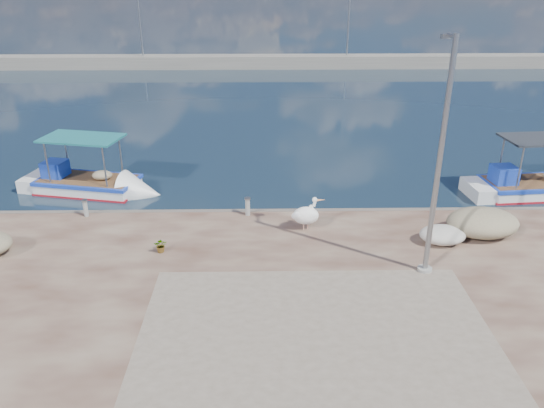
{
  "coord_description": "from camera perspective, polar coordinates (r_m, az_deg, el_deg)",
  "views": [
    {
      "loc": [
        -0.3,
        -13.5,
        9.0
      ],
      "look_at": [
        0.0,
        3.8,
        1.3
      ],
      "focal_mm": 35.0,
      "sensor_mm": 36.0,
      "label": 1
    }
  ],
  "objects": [
    {
      "name": "net_pile_c",
      "position": [
        19.66,
        21.71,
        -1.89
      ],
      "size": [
        2.47,
        1.76,
        0.97
      ],
      "primitive_type": "ellipsoid",
      "color": "tan",
      "rests_on": "quay"
    },
    {
      "name": "ground",
      "position": [
        16.22,
        0.24,
        -9.7
      ],
      "size": [
        1400.0,
        1400.0,
        0.0
      ],
      "primitive_type": "plane",
      "color": "#162635",
      "rests_on": "ground"
    },
    {
      "name": "quay_patch",
      "position": [
        13.56,
        4.89,
        -14.88
      ],
      "size": [
        9.0,
        7.0,
        0.01
      ],
      "primitive_type": "cube",
      "color": "gray",
      "rests_on": "quay"
    },
    {
      "name": "pelican",
      "position": [
        18.7,
        3.72,
        -1.18
      ],
      "size": [
        1.25,
        0.83,
        1.19
      ],
      "rotation": [
        0.0,
        0.0,
        0.34
      ],
      "color": "tan",
      "rests_on": "quay"
    },
    {
      "name": "breakwater",
      "position": [
        54.15,
        -0.69,
        15.06
      ],
      "size": [
        120.0,
        2.2,
        7.5
      ],
      "color": "gray",
      "rests_on": "ground"
    },
    {
      "name": "bollard_far",
      "position": [
        20.93,
        -19.43,
        -0.35
      ],
      "size": [
        0.22,
        0.22,
        0.66
      ],
      "color": "gray",
      "rests_on": "quay"
    },
    {
      "name": "net_pile_d",
      "position": [
        18.78,
        17.86,
        -3.18
      ],
      "size": [
        1.55,
        1.16,
        0.58
      ],
      "primitive_type": "ellipsoid",
      "color": "silver",
      "rests_on": "quay"
    },
    {
      "name": "boat_right",
      "position": [
        25.69,
        26.29,
        1.45
      ],
      "size": [
        6.32,
        2.53,
        2.97
      ],
      "rotation": [
        0.0,
        0.0,
        0.08
      ],
      "color": "white",
      "rests_on": "ground"
    },
    {
      "name": "bollard_near",
      "position": [
        19.84,
        -2.64,
        -0.18
      ],
      "size": [
        0.23,
        0.23,
        0.71
      ],
      "color": "gray",
      "rests_on": "quay"
    },
    {
      "name": "lamp_post",
      "position": [
        15.73,
        17.42,
        3.55
      ],
      "size": [
        0.44,
        0.96,
        7.0
      ],
      "color": "gray",
      "rests_on": "quay"
    },
    {
      "name": "potted_plant",
      "position": [
        17.71,
        -11.85,
        -4.37
      ],
      "size": [
        0.47,
        0.41,
        0.48
      ],
      "primitive_type": "imported",
      "rotation": [
        0.0,
        0.0,
        0.09
      ],
      "color": "#33722D",
      "rests_on": "quay"
    },
    {
      "name": "boat_left",
      "position": [
        24.76,
        -19.24,
        1.84
      ],
      "size": [
        6.27,
        3.19,
        2.88
      ],
      "rotation": [
        0.0,
        0.0,
        -0.21
      ],
      "color": "white",
      "rests_on": "ground"
    }
  ]
}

